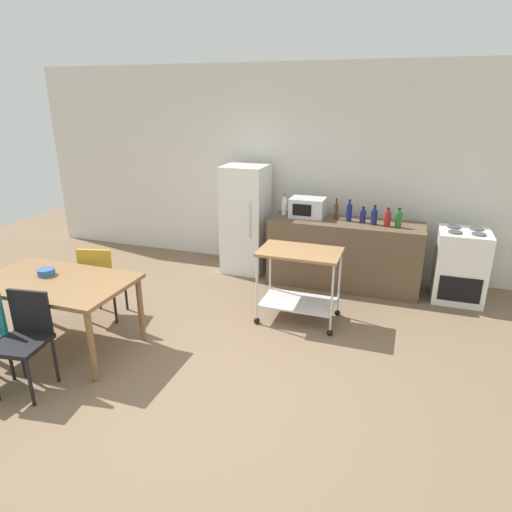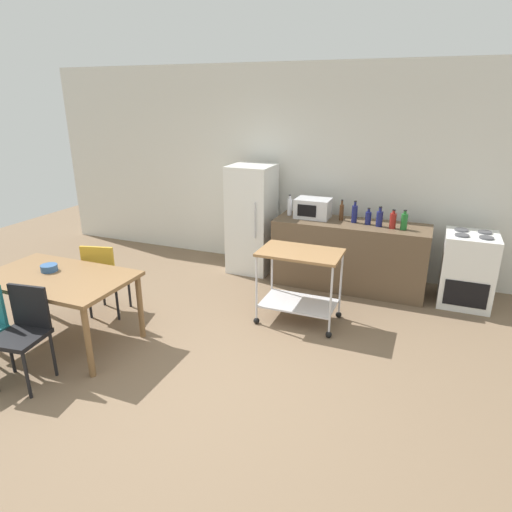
{
  "view_description": "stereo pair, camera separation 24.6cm",
  "coord_description": "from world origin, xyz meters",
  "px_view_note": "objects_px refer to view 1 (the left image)",
  "views": [
    {
      "loc": [
        1.62,
        -3.14,
        2.46
      ],
      "look_at": [
        0.13,
        1.2,
        0.8
      ],
      "focal_mm": 31.21,
      "sensor_mm": 36.0,
      "label": 1
    },
    {
      "loc": [
        1.85,
        -3.05,
        2.46
      ],
      "look_at": [
        0.13,
        1.2,
        0.8
      ],
      "focal_mm": 31.21,
      "sensor_mm": 36.0,
      "label": 2
    }
  ],
  "objects_px": {
    "fruit_bowl": "(46,272)",
    "bottle_soda": "(387,218)",
    "chair_black": "(25,335)",
    "bottle_hot_sauce": "(349,212)",
    "chair_mustard": "(101,277)",
    "microwave": "(308,207)",
    "stove_oven": "(460,265)",
    "refrigerator": "(246,219)",
    "bottle_soy_sauce": "(284,206)",
    "dining_table": "(56,288)",
    "bottle_sesame_oil": "(336,211)",
    "bottle_vinegar": "(363,216)",
    "bottle_olive_oil": "(374,217)",
    "bottle_wine": "(399,219)",
    "kitchen_cart": "(299,274)"
  },
  "relations": [
    {
      "from": "chair_black",
      "to": "microwave",
      "type": "height_order",
      "value": "microwave"
    },
    {
      "from": "dining_table",
      "to": "stove_oven",
      "type": "height_order",
      "value": "stove_oven"
    },
    {
      "from": "refrigerator",
      "to": "bottle_vinegar",
      "type": "height_order",
      "value": "refrigerator"
    },
    {
      "from": "microwave",
      "to": "bottle_soda",
      "type": "bearing_deg",
      "value": -7.27
    },
    {
      "from": "dining_table",
      "to": "bottle_soda",
      "type": "xyz_separation_m",
      "value": [
        2.99,
        2.51,
        0.33
      ]
    },
    {
      "from": "microwave",
      "to": "bottle_wine",
      "type": "bearing_deg",
      "value": -6.61
    },
    {
      "from": "bottle_olive_oil",
      "to": "bottle_soy_sauce",
      "type": "bearing_deg",
      "value": 175.03
    },
    {
      "from": "refrigerator",
      "to": "fruit_bowl",
      "type": "relative_size",
      "value": 9.28
    },
    {
      "from": "microwave",
      "to": "bottle_olive_oil",
      "type": "bearing_deg",
      "value": -6.74
    },
    {
      "from": "chair_mustard",
      "to": "bottle_wine",
      "type": "relative_size",
      "value": 3.61
    },
    {
      "from": "bottle_soy_sauce",
      "to": "bottle_sesame_oil",
      "type": "relative_size",
      "value": 1.03
    },
    {
      "from": "dining_table",
      "to": "refrigerator",
      "type": "xyz_separation_m",
      "value": [
        1.02,
        2.68,
        0.1
      ]
    },
    {
      "from": "kitchen_cart",
      "to": "bottle_soy_sauce",
      "type": "height_order",
      "value": "bottle_soy_sauce"
    },
    {
      "from": "bottle_olive_oil",
      "to": "bottle_soda",
      "type": "distance_m",
      "value": 0.17
    },
    {
      "from": "dining_table",
      "to": "refrigerator",
      "type": "distance_m",
      "value": 2.87
    },
    {
      "from": "chair_mustard",
      "to": "bottle_soy_sauce",
      "type": "bearing_deg",
      "value": -142.98
    },
    {
      "from": "fruit_bowl",
      "to": "bottle_soda",
      "type": "bearing_deg",
      "value": 37.62
    },
    {
      "from": "bottle_soda",
      "to": "chair_mustard",
      "type": "bearing_deg",
      "value": -148.32
    },
    {
      "from": "bottle_hot_sauce",
      "to": "bottle_soda",
      "type": "xyz_separation_m",
      "value": [
        0.49,
        -0.09,
        -0.02
      ]
    },
    {
      "from": "chair_mustard",
      "to": "microwave",
      "type": "bearing_deg",
      "value": -148.39
    },
    {
      "from": "dining_table",
      "to": "bottle_vinegar",
      "type": "height_order",
      "value": "bottle_vinegar"
    },
    {
      "from": "dining_table",
      "to": "bottle_sesame_oil",
      "type": "height_order",
      "value": "bottle_sesame_oil"
    },
    {
      "from": "chair_black",
      "to": "bottle_olive_oil",
      "type": "distance_m",
      "value": 4.14
    },
    {
      "from": "chair_black",
      "to": "bottle_hot_sauce",
      "type": "distance_m",
      "value": 3.99
    },
    {
      "from": "bottle_soy_sauce",
      "to": "fruit_bowl",
      "type": "relative_size",
      "value": 1.71
    },
    {
      "from": "kitchen_cart",
      "to": "bottle_soda",
      "type": "bearing_deg",
      "value": 53.23
    },
    {
      "from": "bottle_vinegar",
      "to": "bottle_soda",
      "type": "xyz_separation_m",
      "value": [
        0.31,
        -0.07,
        0.01
      ]
    },
    {
      "from": "bottle_hot_sauce",
      "to": "bottle_soy_sauce",
      "type": "bearing_deg",
      "value": 177.37
    },
    {
      "from": "bottle_soy_sauce",
      "to": "dining_table",
      "type": "bearing_deg",
      "value": -121.15
    },
    {
      "from": "bottle_soy_sauce",
      "to": "bottle_hot_sauce",
      "type": "xyz_separation_m",
      "value": [
        0.9,
        -0.04,
        -0.0
      ]
    },
    {
      "from": "bottle_vinegar",
      "to": "refrigerator",
      "type": "bearing_deg",
      "value": 176.58
    },
    {
      "from": "refrigerator",
      "to": "bottle_vinegar",
      "type": "xyz_separation_m",
      "value": [
        1.66,
        -0.1,
        0.21
      ]
    },
    {
      "from": "bottle_soda",
      "to": "refrigerator",
      "type": "bearing_deg",
      "value": 175.09
    },
    {
      "from": "dining_table",
      "to": "kitchen_cart",
      "type": "xyz_separation_m",
      "value": [
        2.14,
        1.37,
        -0.1
      ]
    },
    {
      "from": "bottle_soy_sauce",
      "to": "bottle_hot_sauce",
      "type": "relative_size",
      "value": 0.99
    },
    {
      "from": "chair_mustard",
      "to": "bottle_soy_sauce",
      "type": "xyz_separation_m",
      "value": [
        1.59,
        1.98,
        0.5
      ]
    },
    {
      "from": "stove_oven",
      "to": "dining_table",
      "type": "bearing_deg",
      "value": -146.47
    },
    {
      "from": "dining_table",
      "to": "bottle_soda",
      "type": "relative_size",
      "value": 6.23
    },
    {
      "from": "microwave",
      "to": "fruit_bowl",
      "type": "relative_size",
      "value": 2.75
    },
    {
      "from": "chair_mustard",
      "to": "stove_oven",
      "type": "height_order",
      "value": "stove_oven"
    },
    {
      "from": "dining_table",
      "to": "bottle_wine",
      "type": "bearing_deg",
      "value": 38.74
    },
    {
      "from": "bottle_hot_sauce",
      "to": "bottle_vinegar",
      "type": "distance_m",
      "value": 0.19
    },
    {
      "from": "dining_table",
      "to": "bottle_olive_oil",
      "type": "distance_m",
      "value": 3.81
    },
    {
      "from": "microwave",
      "to": "bottle_soda",
      "type": "relative_size",
      "value": 1.91
    },
    {
      "from": "dining_table",
      "to": "stove_oven",
      "type": "xyz_separation_m",
      "value": [
        3.92,
        2.6,
        -0.22
      ]
    },
    {
      "from": "bottle_soda",
      "to": "fruit_bowl",
      "type": "bearing_deg",
      "value": -142.38
    },
    {
      "from": "chair_black",
      "to": "bottle_hot_sauce",
      "type": "xyz_separation_m",
      "value": [
        2.28,
        3.24,
        0.5
      ]
    },
    {
      "from": "dining_table",
      "to": "bottle_wine",
      "type": "distance_m",
      "value": 4.02
    },
    {
      "from": "microwave",
      "to": "bottle_sesame_oil",
      "type": "height_order",
      "value": "bottle_sesame_oil"
    },
    {
      "from": "bottle_olive_oil",
      "to": "bottle_wine",
      "type": "bearing_deg",
      "value": -6.25
    }
  ]
}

